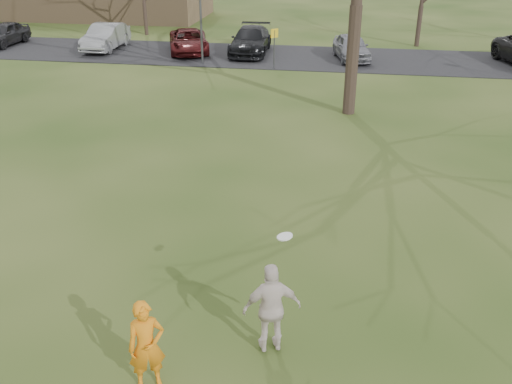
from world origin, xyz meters
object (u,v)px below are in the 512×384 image
player_defender (147,346)px  car_2 (189,41)px  car_0 (4,34)px  catching_play (272,308)px  car_4 (352,47)px  car_1 (105,37)px  car_3 (250,41)px

player_defender → car_2: player_defender is taller
car_0 → catching_play: bearing=-49.7°
car_4 → car_1: bearing=165.9°
player_defender → catching_play: 2.21m
car_0 → car_3: (15.62, 0.07, 0.04)m
car_0 → catching_play: 32.09m
car_0 → car_4: size_ratio=1.02×
car_0 → car_1: car_1 is taller
car_1 → car_2: (5.17, -0.01, -0.09)m
car_2 → car_3: 3.66m
player_defender → car_0: player_defender is taller
player_defender → catching_play: catching_play is taller
car_1 → catching_play: size_ratio=2.02×
car_3 → car_4: size_ratio=1.26×
car_2 → catching_play: 25.99m
car_2 → car_3: car_3 is taller
player_defender → catching_play: bearing=4.5°
car_1 → car_2: size_ratio=0.96×
car_1 → car_4: size_ratio=1.12×
car_1 → catching_play: 28.08m
car_2 → car_4: 9.49m
car_4 → car_2: bearing=165.1°
car_1 → car_3: 8.81m
car_0 → car_4: 21.46m
player_defender → catching_play: (1.88, 1.16, 0.12)m
car_0 → catching_play: (20.32, -24.83, 0.20)m
player_defender → car_3: player_defender is taller
car_3 → player_defender: bearing=-85.4°
car_1 → car_3: bearing=0.6°
car_3 → car_4: bearing=-7.9°
catching_play → car_1: bearing=118.8°
player_defender → car_0: 31.87m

